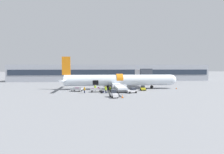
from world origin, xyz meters
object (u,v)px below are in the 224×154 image
ground_crew_loader_b (84,90)px  airplane (118,81)px  baggage_tug_lead (132,91)px  suitcase_on_tarmac_spare (104,92)px  suitcase_on_tarmac_upright (102,92)px  baggage_tug_rear (114,94)px  ground_crew_supervisor (95,88)px  ground_crew_loader_a (106,90)px  baggage_cart_loading (96,90)px  ground_crew_driver (106,88)px  ground_crew_helper (110,89)px  baggage_tug_mid (143,88)px  baggage_cart_queued (77,89)px

ground_crew_loader_b → airplane: bearing=38.6°
baggage_tug_lead → suitcase_on_tarmac_spare: (-7.49, 0.93, -0.36)m
suitcase_on_tarmac_upright → suitcase_on_tarmac_spare: 0.82m
baggage_tug_rear → ground_crew_loader_b: (-6.99, 7.34, 0.17)m
ground_crew_supervisor → ground_crew_loader_a: bearing=-63.9°
baggage_cart_loading → ground_crew_driver: (2.58, 0.87, 0.31)m
airplane → ground_crew_loader_a: (-4.32, -8.96, -1.75)m
ground_crew_driver → ground_crew_helper: size_ratio=1.05×
baggage_tug_lead → ground_crew_supervisor: bearing=150.6°
airplane → ground_crew_helper: bearing=-112.9°
ground_crew_loader_b → ground_crew_driver: bearing=24.2°
ground_crew_loader_a → suitcase_on_tarmac_spare: bearing=117.6°
baggage_tug_mid → ground_crew_supervisor: (-14.09, 0.45, 0.31)m
baggage_tug_rear → ground_crew_loader_a: (-1.41, 6.29, 0.20)m
baggage_cart_queued → ground_crew_loader_a: size_ratio=2.43×
ground_crew_driver → ground_crew_loader_a: bearing=-92.4°
ground_crew_loader_a → ground_crew_loader_b: 5.68m
ground_crew_loader_b → ground_crew_helper: ground_crew_loader_b is taller
airplane → ground_crew_driver: airplane is taller
baggage_tug_rear → ground_crew_loader_b: bearing=133.6°
baggage_tug_mid → suitcase_on_tarmac_spare: 12.58m
baggage_tug_mid → baggage_tug_rear: bearing=-131.0°
ground_crew_helper → baggage_tug_mid: bearing=18.2°
suitcase_on_tarmac_upright → ground_crew_driver: bearing=68.6°
ground_crew_supervisor → ground_crew_helper: ground_crew_supervisor is taller
baggage_tug_rear → ground_crew_supervisor: 12.60m
baggage_tug_mid → ground_crew_driver: ground_crew_driver is taller
baggage_tug_rear → airplane: bearing=79.2°
ground_crew_loader_a → ground_crew_driver: bearing=87.6°
ground_crew_loader_b → suitcase_on_tarmac_upright: bearing=-7.7°
baggage_cart_queued → ground_crew_helper: bearing=-16.9°
ground_crew_loader_a → ground_crew_driver: (0.15, 3.62, -0.02)m
baggage_cart_loading → ground_crew_helper: size_ratio=2.52×
baggage_tug_mid → baggage_cart_loading: bearing=-170.1°
baggage_cart_queued → suitcase_on_tarmac_spare: baggage_cart_queued is taller
baggage_cart_queued → ground_crew_loader_a: (7.89, -4.66, 0.38)m
ground_crew_loader_a → baggage_tug_lead: bearing=1.0°
baggage_cart_loading → ground_crew_supervisor: bearing=96.5°
ground_crew_loader_b → ground_crew_driver: size_ratio=0.99×
baggage_tug_lead → baggage_cart_loading: baggage_tug_lead is taller
ground_crew_loader_a → ground_crew_helper: ground_crew_loader_a is taller
suitcase_on_tarmac_upright → baggage_tug_mid: bearing=20.7°
baggage_cart_loading → suitcase_on_tarmac_spare: 2.55m
baggage_tug_lead → ground_crew_supervisor: size_ratio=1.83×
ground_crew_driver → suitcase_on_tarmac_upright: ground_crew_driver is taller
baggage_tug_lead → ground_crew_driver: 7.64m
airplane → ground_crew_driver: size_ratio=21.94×
baggage_tug_lead → ground_crew_loader_b: bearing=175.8°
airplane → baggage_tug_rear: 15.65m
suitcase_on_tarmac_upright → baggage_tug_rear: bearing=-69.6°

